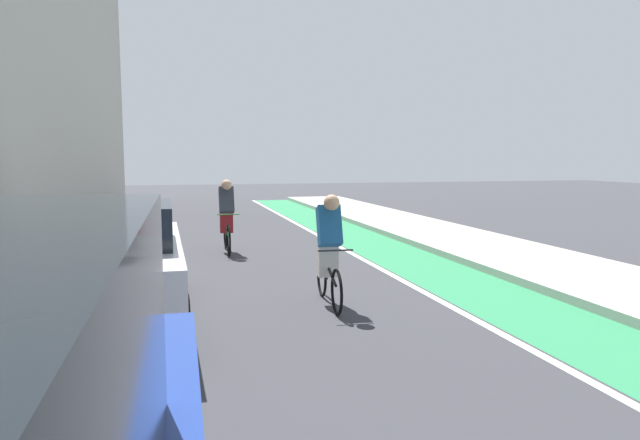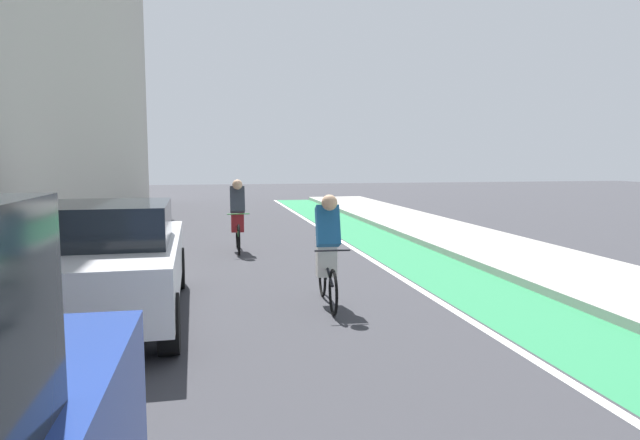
% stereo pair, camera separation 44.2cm
% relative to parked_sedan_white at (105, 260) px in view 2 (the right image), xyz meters
% --- Properties ---
extents(ground_plane, '(71.18, 71.18, 0.00)m').
position_rel_parked_sedan_white_xyz_m(ground_plane, '(2.63, 2.00, -0.78)').
color(ground_plane, '#38383D').
extents(bike_lane_paint, '(1.60, 32.36, 0.00)m').
position_rel_parked_sedan_white_xyz_m(bike_lane_paint, '(5.51, 4.00, -0.78)').
color(bike_lane_paint, '#2D8451').
rests_on(bike_lane_paint, ground).
extents(lane_divider_stripe, '(0.12, 32.36, 0.00)m').
position_rel_parked_sedan_white_xyz_m(lane_divider_stripe, '(4.61, 4.00, -0.78)').
color(lane_divider_stripe, white).
rests_on(lane_divider_stripe, ground).
extents(sidewalk_right, '(2.67, 32.36, 0.14)m').
position_rel_parked_sedan_white_xyz_m(sidewalk_right, '(7.64, 4.00, -0.71)').
color(sidewalk_right, '#A8A59E').
rests_on(sidewalk_right, ground).
extents(parked_sedan_white, '(1.99, 4.25, 1.53)m').
position_rel_parked_sedan_white_xyz_m(parked_sedan_white, '(0.00, 0.00, 0.00)').
color(parked_sedan_white, silver).
rests_on(parked_sedan_white, ground).
extents(cyclist_mid, '(0.48, 1.67, 1.59)m').
position_rel_parked_sedan_white_xyz_m(cyclist_mid, '(2.96, 0.15, 0.02)').
color(cyclist_mid, black).
rests_on(cyclist_mid, ground).
extents(cyclist_trailing, '(0.48, 1.73, 1.62)m').
position_rel_parked_sedan_white_xyz_m(cyclist_trailing, '(1.97, 5.09, 0.03)').
color(cyclist_trailing, black).
rests_on(cyclist_trailing, ground).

